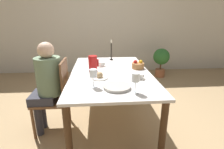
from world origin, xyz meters
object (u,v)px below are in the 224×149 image
chair_person_side (57,95)px  wine_glass_juice (136,78)px  person_seated (47,81)px  potted_plant (161,59)px  red_pitcher (93,64)px  wine_glass_water (93,74)px  candlestick_tall (111,52)px  fruit_bowl (138,65)px  teacup_near_person (139,77)px  serving_tray (117,87)px  bread_plate (100,76)px  teacup_across (101,65)px

chair_person_side → wine_glass_juice: (0.89, -0.54, 0.40)m
person_seated → potted_plant: person_seated is taller
red_pitcher → potted_plant: 2.47m
wine_glass_water → candlestick_tall: 1.21m
chair_person_side → potted_plant: (2.08, 2.00, -0.04)m
wine_glass_juice → fruit_bowl: size_ratio=1.15×
teacup_near_person → fruit_bowl: (0.08, 0.44, 0.02)m
chair_person_side → serving_tray: 0.88m
wine_glass_juice → bread_plate: (-0.34, 0.44, -0.12)m
bread_plate → fruit_bowl: 0.66m
chair_person_side → bread_plate: 0.62m
wine_glass_water → teacup_across: 0.81m
wine_glass_juice → potted_plant: size_ratio=0.28×
bread_plate → fruit_bowl: fruit_bowl is taller
person_seated → teacup_across: bearing=-56.3°
fruit_bowl → candlestick_tall: 0.64m
person_seated → bread_plate: 0.65m
wine_glass_juice → potted_plant: 2.85m
red_pitcher → wine_glass_juice: bearing=-59.7°
teacup_near_person → serving_tray: bearing=-139.1°
teacup_across → fruit_bowl: bearing=-16.4°
person_seated → fruit_bowl: size_ratio=6.75×
red_pitcher → fruit_bowl: 0.64m
teacup_near_person → bread_plate: bread_plate is taller
red_pitcher → potted_plant: size_ratio=0.30×
person_seated → wine_glass_water: (0.58, -0.35, 0.19)m
potted_plant → candlestick_tall: bearing=-137.9°
fruit_bowl → wine_glass_water: bearing=-133.6°
serving_tray → candlestick_tall: size_ratio=0.85×
wine_glass_water → fruit_bowl: bearing=46.4°
person_seated → serving_tray: size_ratio=4.10×
serving_tray → bread_plate: size_ratio=1.36×
wine_glass_water → wine_glass_juice: (0.40, -0.17, 0.00)m
bread_plate → red_pitcher: bearing=106.9°
chair_person_side → red_pitcher: (0.47, 0.17, 0.36)m
serving_tray → potted_plant: 2.80m
serving_tray → fruit_bowl: 0.79m
person_seated → serving_tray: (0.82, -0.40, 0.07)m
chair_person_side → wine_glass_juice: size_ratio=4.72×
teacup_near_person → serving_tray: teacup_near_person is taller
red_pitcher → potted_plant: red_pitcher is taller
wine_glass_water → bread_plate: bearing=76.5°
bread_plate → candlestick_tall: candlestick_tall is taller
wine_glass_water → wine_glass_juice: bearing=-23.4°
serving_tray → potted_plant: size_ratio=0.40×
fruit_bowl → potted_plant: fruit_bowl is taller
teacup_across → potted_plant: size_ratio=0.21×
chair_person_side → teacup_near_person: chair_person_side is taller
bread_plate → potted_plant: (1.53, 2.10, -0.31)m
person_seated → wine_glass_juice: 1.13m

